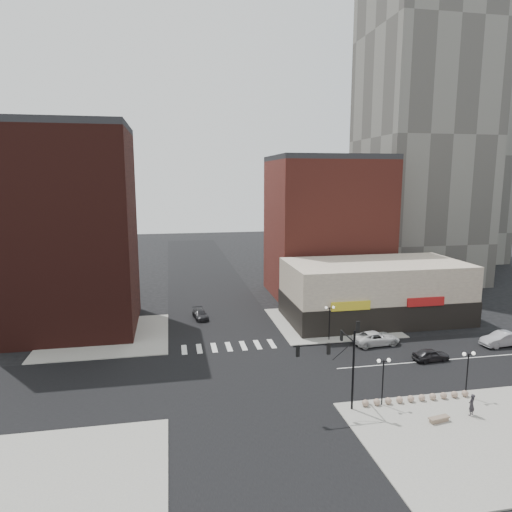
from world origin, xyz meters
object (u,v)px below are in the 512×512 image
object	(u,v)px
traffic_signal	(341,353)
street_lamp_se_b	(468,363)
street_lamp_se_a	(383,370)
street_lamp_ne	(330,314)
dark_sedan_east	(431,355)
dark_sedan_north	(200,314)
stone_bench	(439,419)
white_suv	(376,338)
silver_sedan	(502,339)
pedestrian	(472,405)

from	to	relation	value
traffic_signal	street_lamp_se_b	xyz separation A→B (m)	(11.76, -0.17, -1.67)
street_lamp_se_a	street_lamp_ne	world-z (taller)	same
dark_sedan_east	dark_sedan_north	size ratio (longest dim) A/B	0.91
traffic_signal	street_lamp_ne	bearing A→B (deg)	73.25
dark_sedan_east	stone_bench	bearing A→B (deg)	148.21
street_lamp_se_a	street_lamp_se_b	distance (m)	8.00
traffic_signal	dark_sedan_north	distance (m)	29.46
white_suv	silver_sedan	world-z (taller)	silver_sedan
stone_bench	street_lamp_se_b	bearing A→B (deg)	26.27
white_suv	pedestrian	size ratio (longest dim) A/B	3.05
street_lamp_se_b	silver_sedan	world-z (taller)	street_lamp_se_b
dark_sedan_east	traffic_signal	bearing A→B (deg)	117.82
street_lamp_se_b	stone_bench	distance (m)	6.59
traffic_signal	pedestrian	distance (m)	11.33
traffic_signal	dark_sedan_east	size ratio (longest dim) A/B	2.00
silver_sedan	dark_sedan_north	xyz separation A→B (m)	(-33.71, 17.01, -0.20)
street_lamp_se_a	dark_sedan_east	world-z (taller)	street_lamp_se_a
silver_sedan	stone_bench	bearing A→B (deg)	-54.92
silver_sedan	pedestrian	size ratio (longest dim) A/B	2.71
white_suv	dark_sedan_north	xyz separation A→B (m)	(-19.53, 13.87, -0.16)
traffic_signal	street_lamp_se_a	bearing A→B (deg)	-2.57
stone_bench	traffic_signal	bearing A→B (deg)	143.09
traffic_signal	white_suv	bearing A→B (deg)	54.41
dark_sedan_east	silver_sedan	xyz separation A→B (m)	(10.54, 2.46, 0.16)
silver_sedan	pedestrian	bearing A→B (deg)	-49.94
white_suv	traffic_signal	bearing A→B (deg)	139.91
street_lamp_ne	silver_sedan	size ratio (longest dim) A/B	0.84
street_lamp_ne	dark_sedan_north	bearing A→B (deg)	141.52
white_suv	dark_sedan_north	bearing A→B (deg)	50.12
pedestrian	stone_bench	size ratio (longest dim) A/B	1.00
street_lamp_se_b	dark_sedan_north	size ratio (longest dim) A/B	0.98
traffic_signal	stone_bench	bearing A→B (deg)	-27.39
white_suv	silver_sedan	distance (m)	14.53
street_lamp_se_b	stone_bench	size ratio (longest dim) A/B	2.28
white_suv	silver_sedan	size ratio (longest dim) A/B	1.12
street_lamp_se_b	dark_sedan_north	distance (m)	35.14
street_lamp_se_a	street_lamp_se_b	world-z (taller)	same
street_lamp_se_a	white_suv	xyz separation A→B (m)	(5.94, 13.73, -2.52)
street_lamp_se_b	street_lamp_ne	distance (m)	17.46
dark_sedan_east	silver_sedan	distance (m)	10.83
pedestrian	stone_bench	bearing A→B (deg)	-18.40
pedestrian	silver_sedan	bearing A→B (deg)	-161.72
dark_sedan_east	stone_bench	world-z (taller)	dark_sedan_east
street_lamp_ne	white_suv	xyz separation A→B (m)	(4.94, -2.27, -2.52)
stone_bench	white_suv	bearing A→B (deg)	71.48
traffic_signal	silver_sedan	world-z (taller)	traffic_signal
traffic_signal	dark_sedan_north	size ratio (longest dim) A/B	1.82
traffic_signal	street_lamp_ne	xyz separation A→B (m)	(4.76, 15.83, -1.67)
traffic_signal	silver_sedan	bearing A→B (deg)	23.57
street_lamp_se_b	traffic_signal	bearing A→B (deg)	179.18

